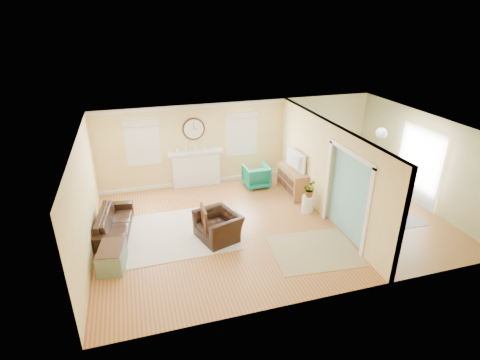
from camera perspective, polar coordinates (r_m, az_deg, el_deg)
The scene contains 29 objects.
floor at distance 10.10m, azimuth 4.87°, elevation -6.36°, with size 9.00×9.00×0.00m, color brown.
wall_back at distance 12.15m, azimuth 0.03°, elevation 5.93°, with size 9.00×0.02×2.60m, color #D8B76C.
wall_front at distance 7.14m, azimuth 13.93°, elevation -9.06°, with size 9.00×0.02×2.60m, color #D8B76C.
wall_left at distance 9.02m, azimuth -22.64°, elevation -2.92°, with size 0.02×6.00×2.60m, color #D8B76C.
wall_right at distance 11.83m, azimuth 25.96°, elevation 2.86°, with size 0.02×6.00×2.60m, color #D8B76C.
ceiling at distance 9.06m, azimuth 5.45°, elevation 7.93°, with size 9.00×6.00×0.02m, color white.
partition at distance 10.33m, azimuth 12.44°, elevation 2.25°, with size 0.17×6.00×2.60m.
fireplace at distance 11.98m, azimuth -6.71°, elevation 1.88°, with size 1.70×0.30×1.17m.
wall_clock at distance 11.64m, azimuth -7.09°, elevation 7.74°, with size 0.70×0.07×0.70m.
window_left at distance 11.55m, azimuth -14.65°, elevation 6.00°, with size 1.05×0.13×1.42m.
window_right at distance 12.01m, azimuth 0.33°, elevation 7.50°, with size 1.05×0.13×1.42m.
french_doors at distance 11.86m, azimuth 25.62°, elevation 1.94°, with size 0.06×1.70×2.20m.
pendant at distance 10.62m, azimuth 20.72°, elevation 6.68°, with size 0.30×0.30×0.55m.
rug_cream at distance 9.72m, azimuth -9.20°, elevation -7.91°, with size 2.70×2.34×0.01m, color beige.
rug_jute at distance 9.13m, azimuth 11.22°, elevation -10.47°, with size 1.98×1.62×0.01m, color tan.
rug_grey at distance 11.35m, azimuth 17.99°, elevation -3.86°, with size 2.24×2.80×0.01m, color gray.
sofa at distance 10.04m, azimuth -18.57°, elevation -6.06°, with size 1.91×0.75×0.56m, color black.
eames_chair at distance 9.25m, azimuth -3.32°, elevation -6.98°, with size 1.04×0.91×0.68m, color black.
green_chair at distance 11.91m, azimuth 2.50°, elevation 0.63°, with size 0.75×0.77×0.71m, color #116C59.
trunk at distance 8.79m, azimuth -18.91°, elevation -11.03°, with size 0.65×0.93×0.50m.
credenza at distance 11.54m, azimuth 7.97°, elevation -0.17°, with size 0.47×1.37×0.80m.
tv at distance 11.26m, azimuth 8.09°, elevation 3.02°, with size 1.01×0.13×0.58m, color black.
garden_stool at distance 10.60m, azimuth 10.28°, elevation -3.61°, with size 0.33×0.33×0.49m, color white.
potted_plant at distance 10.40m, azimuth 10.46°, elevation -1.43°, with size 0.37×0.32×0.41m, color #337F33.
dining_table at distance 11.22m, azimuth 18.18°, elevation -2.52°, with size 1.73×0.96×0.61m, color #402616.
dining_chair_n at distance 11.89m, azimuth 15.39°, elevation 0.71°, with size 0.48×0.48×0.93m.
dining_chair_s at distance 10.39m, azimuth 21.21°, elevation -3.86°, with size 0.41×0.41×0.89m.
dining_chair_w at distance 10.78m, azimuth 15.34°, elevation -1.50°, with size 0.53×0.53×1.02m.
dining_chair_e at distance 11.40m, azimuth 20.77°, elevation -0.82°, with size 0.48×0.48×1.01m.
Camera 1 is at (-3.25, -8.06, 5.15)m, focal length 28.00 mm.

